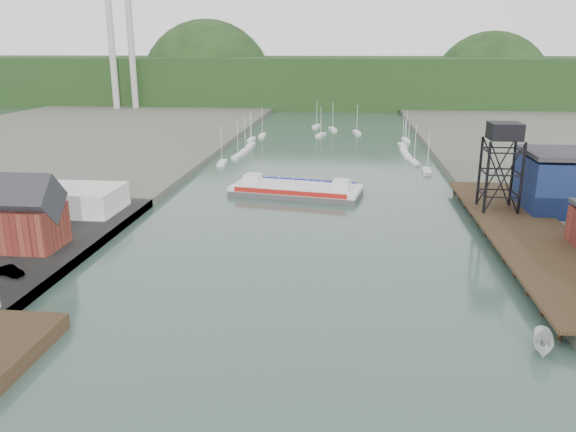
% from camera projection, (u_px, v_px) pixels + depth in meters
% --- Properties ---
extents(ground, '(600.00, 600.00, 0.00)m').
position_uv_depth(ground, '(265.00, 385.00, 53.58)').
color(ground, '#304A44').
rests_on(ground, ground).
extents(east_pier, '(14.00, 70.00, 2.45)m').
position_uv_depth(east_pier, '(528.00, 232.00, 92.03)').
color(east_pier, black).
rests_on(east_pier, ground).
extents(harbor_building, '(12.20, 8.20, 8.90)m').
position_uv_depth(harbor_building, '(19.00, 219.00, 84.78)').
color(harbor_building, '#541918').
rests_on(harbor_building, west_quay).
extents(white_shed, '(18.00, 12.00, 4.50)m').
position_uv_depth(white_shed, '(71.00, 199.00, 104.68)').
color(white_shed, silver).
rests_on(white_shed, west_quay).
extents(lift_tower, '(6.50, 6.50, 16.00)m').
position_uv_depth(lift_tower, '(504.00, 137.00, 100.68)').
color(lift_tower, black).
rests_on(lift_tower, east_pier).
extents(marina_sailboats, '(57.71, 92.65, 0.90)m').
position_uv_depth(marina_sailboats, '(327.00, 145.00, 185.33)').
color(marina_sailboats, silver).
rests_on(marina_sailboats, ground).
extents(smokestacks, '(11.20, 8.20, 60.00)m').
position_uv_depth(smokestacks, '(122.00, 50.00, 277.44)').
color(smokestacks, '#ABACA6').
rests_on(smokestacks, ground).
extents(distant_hills, '(500.00, 120.00, 80.00)m').
position_uv_depth(distant_hills, '(332.00, 84.00, 338.00)').
color(distant_hills, black).
rests_on(distant_hills, ground).
extents(chain_ferry, '(29.44, 15.83, 4.02)m').
position_uv_depth(chain_ferry, '(296.00, 190.00, 122.93)').
color(chain_ferry, '#464648').
rests_on(chain_ferry, ground).
extents(motorboat, '(3.38, 5.73, 2.08)m').
position_uv_depth(motorboat, '(543.00, 343.00, 59.04)').
color(motorboat, silver).
rests_on(motorboat, ground).
extents(car_west_b, '(4.20, 2.74, 1.31)m').
position_uv_depth(car_west_b, '(10.00, 271.00, 75.05)').
color(car_west_b, '#999999').
rests_on(car_west_b, west_quay).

